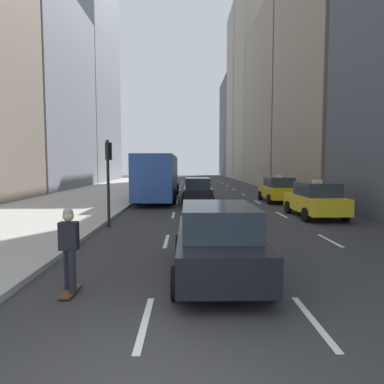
{
  "coord_description": "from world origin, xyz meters",
  "views": [
    {
      "loc": [
        0.49,
        -3.46,
        2.6
      ],
      "look_at": [
        0.74,
        12.33,
        1.33
      ],
      "focal_mm": 32.0,
      "sensor_mm": 36.0,
      "label": 1
    }
  ],
  "objects_px": {
    "taxi_lead": "(315,200)",
    "sedan_black_near": "(197,190)",
    "traffic_light_pole": "(108,169)",
    "city_bus": "(159,175)",
    "taxi_second": "(278,189)",
    "sedan_silver_behind": "(217,240)",
    "skateboarder": "(69,247)"
  },
  "relations": [
    {
      "from": "taxi_lead",
      "to": "sedan_black_near",
      "type": "relative_size",
      "value": 0.89
    },
    {
      "from": "traffic_light_pole",
      "to": "city_bus",
      "type": "bearing_deg",
      "value": 84.26
    },
    {
      "from": "city_bus",
      "to": "taxi_second",
      "type": "bearing_deg",
      "value": -13.76
    },
    {
      "from": "city_bus",
      "to": "sedan_silver_behind",
      "type": "bearing_deg",
      "value": -81.01
    },
    {
      "from": "skateboarder",
      "to": "sedan_silver_behind",
      "type": "bearing_deg",
      "value": 18.48
    },
    {
      "from": "sedan_silver_behind",
      "to": "skateboarder",
      "type": "xyz_separation_m",
      "value": [
        -3.06,
        -1.02,
        0.1
      ]
    },
    {
      "from": "sedan_black_near",
      "to": "taxi_second",
      "type": "bearing_deg",
      "value": 6.77
    },
    {
      "from": "taxi_lead",
      "to": "taxi_second",
      "type": "distance_m",
      "value": 6.9
    },
    {
      "from": "sedan_silver_behind",
      "to": "skateboarder",
      "type": "relative_size",
      "value": 2.67
    },
    {
      "from": "taxi_second",
      "to": "city_bus",
      "type": "xyz_separation_m",
      "value": [
        -8.41,
        2.06,
        0.91
      ]
    },
    {
      "from": "city_bus",
      "to": "traffic_light_pole",
      "type": "xyz_separation_m",
      "value": [
        -1.14,
        -11.33,
        0.62
      ]
    },
    {
      "from": "taxi_lead",
      "to": "sedan_silver_behind",
      "type": "height_order",
      "value": "taxi_lead"
    },
    {
      "from": "sedan_silver_behind",
      "to": "traffic_light_pole",
      "type": "height_order",
      "value": "traffic_light_pole"
    },
    {
      "from": "city_bus",
      "to": "traffic_light_pole",
      "type": "height_order",
      "value": "traffic_light_pole"
    },
    {
      "from": "skateboarder",
      "to": "traffic_light_pole",
      "type": "bearing_deg",
      "value": 96.79
    },
    {
      "from": "taxi_lead",
      "to": "sedan_black_near",
      "type": "distance_m",
      "value": 8.38
    },
    {
      "from": "taxi_lead",
      "to": "taxi_second",
      "type": "relative_size",
      "value": 1.0
    },
    {
      "from": "taxi_lead",
      "to": "sedan_silver_behind",
      "type": "bearing_deg",
      "value": -122.44
    },
    {
      "from": "taxi_second",
      "to": "city_bus",
      "type": "bearing_deg",
      "value": 166.24
    },
    {
      "from": "sedan_silver_behind",
      "to": "skateboarder",
      "type": "bearing_deg",
      "value": -161.52
    },
    {
      "from": "sedan_silver_behind",
      "to": "sedan_black_near",
      "type": "bearing_deg",
      "value": 90.0
    },
    {
      "from": "sedan_silver_behind",
      "to": "city_bus",
      "type": "height_order",
      "value": "city_bus"
    },
    {
      "from": "taxi_lead",
      "to": "sedan_silver_behind",
      "type": "xyz_separation_m",
      "value": [
        -5.6,
        -8.81,
        -0.01
      ]
    },
    {
      "from": "sedan_black_near",
      "to": "traffic_light_pole",
      "type": "xyz_separation_m",
      "value": [
        -3.95,
        -8.6,
        1.53
      ]
    },
    {
      "from": "taxi_lead",
      "to": "city_bus",
      "type": "distance_m",
      "value": 12.32
    },
    {
      "from": "skateboarder",
      "to": "traffic_light_pole",
      "type": "distance_m",
      "value": 7.66
    },
    {
      "from": "taxi_lead",
      "to": "city_bus",
      "type": "bearing_deg",
      "value": 133.19
    },
    {
      "from": "city_bus",
      "to": "sedan_black_near",
      "type": "bearing_deg",
      "value": -44.1
    },
    {
      "from": "skateboarder",
      "to": "sedan_black_near",
      "type": "bearing_deg",
      "value": 79.22
    },
    {
      "from": "taxi_lead",
      "to": "traffic_light_pole",
      "type": "distance_m",
      "value": 9.96
    },
    {
      "from": "sedan_silver_behind",
      "to": "skateboarder",
      "type": "distance_m",
      "value": 3.23
    },
    {
      "from": "taxi_second",
      "to": "city_bus",
      "type": "relative_size",
      "value": 0.38
    }
  ]
}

